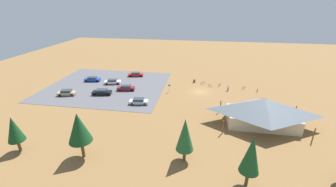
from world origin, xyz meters
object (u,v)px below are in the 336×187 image
at_px(lot_sign, 169,87).
at_px(pine_far_east, 14,129).
at_px(pine_mideast, 251,155).
at_px(car_silver_inner_stall, 139,101).
at_px(pine_west, 185,135).
at_px(car_tan_aisle_side, 67,92).
at_px(car_maroon_end_stall, 126,88).
at_px(bicycle_purple_yard_right, 203,83).
at_px(car_red_far_end, 136,74).
at_px(car_white_mid_lot, 113,82).
at_px(bicycle_yellow_yard_center, 210,85).
at_px(bicycle_silver_lone_west, 244,88).
at_px(bicycle_white_mid_cluster, 271,107).
at_px(bicycle_green_lone_east, 220,85).
at_px(car_black_front_row, 102,92).
at_px(bicycle_teal_front_row, 287,109).
at_px(bicycle_blue_near_porch, 257,91).
at_px(pine_far_west, 79,128).
at_px(bicycle_orange_by_bin, 263,99).
at_px(trash_bin, 194,81).
at_px(bike_pavilion, 263,110).
at_px(visitor_near_lot, 228,88).
at_px(car_blue_back_corner, 92,79).

height_order(lot_sign, pine_far_east, pine_far_east).
bearing_deg(pine_mideast, car_silver_inner_stall, -45.79).
height_order(pine_far_east, pine_west, pine_west).
bearing_deg(car_tan_aisle_side, car_maroon_end_stall, -158.01).
xyz_separation_m(bicycle_purple_yard_right, car_red_far_end, (21.28, -3.58, 0.32)).
bearing_deg(car_white_mid_lot, pine_west, 128.67).
height_order(lot_sign, car_tan_aisle_side, lot_sign).
bearing_deg(bicycle_yellow_yard_center, bicycle_silver_lone_west, 176.70).
height_order(pine_west, bicycle_white_mid_cluster, pine_west).
relative_size(pine_mideast, car_red_far_end, 1.52).
bearing_deg(bicycle_purple_yard_right, car_tan_aisle_side, 22.22).
bearing_deg(bicycle_yellow_yard_center, bicycle_purple_yard_right, -40.20).
bearing_deg(pine_far_east, bicycle_yellow_yard_center, -131.89).
bearing_deg(bicycle_green_lone_east, bicycle_yellow_yard_center, 16.00).
height_order(pine_mideast, car_black_front_row, pine_mideast).
height_order(pine_mideast, bicycle_teal_front_row, pine_mideast).
bearing_deg(bicycle_green_lone_east, car_white_mid_lot, 6.02).
relative_size(bicycle_silver_lone_west, bicycle_blue_near_porch, 0.82).
bearing_deg(car_black_front_row, pine_far_west, 108.35).
bearing_deg(car_maroon_end_stall, car_white_mid_lot, -36.64).
height_order(bicycle_orange_by_bin, bicycle_white_mid_cluster, bicycle_orange_by_bin).
bearing_deg(pine_west, car_maroon_end_stall, -54.52).
bearing_deg(trash_bin, bicycle_purple_yard_right, 159.98).
height_order(bicycle_green_lone_east, bicycle_yellow_yard_center, bicycle_green_lone_east).
bearing_deg(pine_mideast, pine_far_east, -2.42).
relative_size(bike_pavilion, trash_bin, 17.30).
bearing_deg(visitor_near_lot, pine_mideast, 89.25).
distance_m(bike_pavilion, pine_far_east, 42.85).
height_order(bicycle_blue_near_porch, car_blue_back_corner, car_blue_back_corner).
bearing_deg(bicycle_teal_front_row, bicycle_orange_by_bin, -46.46).
bearing_deg(car_red_far_end, pine_west, 117.04).
height_order(pine_far_east, bicycle_silver_lone_west, pine_far_east).
bearing_deg(bicycle_orange_by_bin, pine_far_east, 31.67).
bearing_deg(trash_bin, car_red_far_end, -8.08).
relative_size(bicycle_blue_near_porch, car_red_far_end, 0.35).
relative_size(pine_far_east, bicycle_green_lone_east, 3.91).
xyz_separation_m(pine_mideast, bicycle_orange_by_bin, (-8.37, -28.16, -4.51)).
relative_size(bicycle_green_lone_east, bicycle_white_mid_cluster, 1.18).
bearing_deg(car_white_mid_lot, bicycle_teal_front_row, 168.13).
relative_size(bicycle_silver_lone_west, car_tan_aisle_side, 0.30).
distance_m(pine_west, bicycle_blue_near_porch, 34.50).
xyz_separation_m(trash_bin, bicycle_orange_by_bin, (-17.22, 10.23, -0.08)).
distance_m(pine_far_west, bicycle_teal_front_row, 42.94).
relative_size(bicycle_green_lone_east, car_white_mid_lot, 0.33).
distance_m(car_red_far_end, car_black_front_row, 16.30).
distance_m(trash_bin, car_silver_inner_stall, 20.75).
xyz_separation_m(bike_pavilion, car_black_front_row, (37.13, -8.98, -2.40)).
distance_m(bicycle_teal_front_row, visitor_near_lot, 15.39).
xyz_separation_m(pine_far_west, visitor_near_lot, (-24.49, -31.52, -4.34)).
bearing_deg(car_red_far_end, visitor_near_lot, 164.64).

